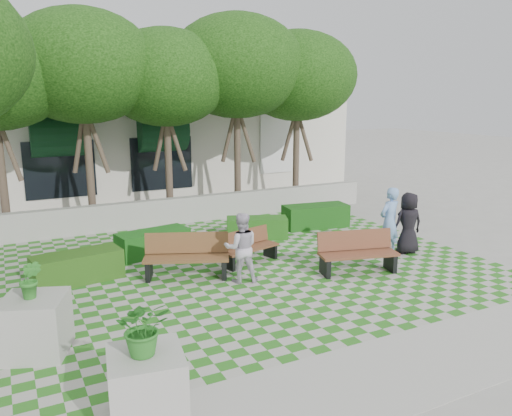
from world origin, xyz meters
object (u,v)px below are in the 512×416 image
bench_east (357,253)px  person_white (241,248)px  bench_west (187,257)px  hedge_east (316,216)px  hedge_midright (257,228)px  planter_front (146,373)px  bench_mid (248,247)px  hedge_west (78,267)px  planter_back (35,323)px  hedge_midleft (153,243)px  person_dark (408,223)px  person_blue (389,221)px

bench_east → person_white: 2.98m
bench_west → hedge_east: bench_west is taller
bench_east → hedge_midright: bearing=116.3°
hedge_east → planter_front: size_ratio=1.24×
bench_west → person_white: size_ratio=1.28×
bench_mid → hedge_west: bench_mid is taller
bench_east → person_white: size_ratio=1.23×
planter_front → planter_back: planter_front is taller
hedge_midright → bench_east: bearing=-78.2°
hedge_midleft → person_dark: person_dark is taller
hedge_midright → person_dark: (3.06, -3.29, 0.54)m
bench_mid → planter_back: (-5.35, -2.66, 0.14)m
bench_mid → planter_back: size_ratio=1.05×
bench_west → person_dark: bearing=13.7°
bench_west → person_dark: (6.18, -0.98, 0.35)m
planter_front → bench_east: bearing=28.8°
planter_front → planter_back: bearing=114.3°
bench_east → hedge_midleft: bench_east is taller
planter_back → planter_front: bearing=-65.7°
bench_west → person_blue: 5.69m
bench_mid → person_white: bearing=-138.4°
bench_east → bench_west: size_ratio=0.97×
bench_mid → person_blue: size_ratio=0.92×
hedge_east → hedge_midleft: (-5.75, -0.51, -0.03)m
person_blue → hedge_midleft: bearing=-37.2°
planter_back → person_blue: bearing=9.5°
hedge_east → hedge_west: (-7.92, -1.72, -0.03)m
hedge_midright → planter_front: bearing=-126.5°
person_blue → planter_front: bearing=17.4°
bench_mid → person_dark: size_ratio=1.01×
person_dark → person_white: (-5.12, 0.11, -0.03)m
bench_mid → hedge_east: bearing=17.1°
bench_mid → person_blue: person_blue is taller
person_white → hedge_east: bearing=-122.4°
planter_front → person_dark: bearing=25.5°
planter_back → person_white: size_ratio=1.00×
hedge_midleft → hedge_west: (-2.17, -1.21, 0.01)m
bench_east → hedge_west: bench_east is taller
bench_mid → bench_west: (-1.81, -0.29, 0.09)m
person_white → person_dark: bearing=-161.8°
hedge_east → hedge_west: bearing=-167.7°
hedge_midright → planter_back: bearing=-144.9°
planter_back → person_white: 4.85m
bench_mid → person_white: (-0.76, -1.15, 0.42)m
bench_east → hedge_midright: size_ratio=1.11×
bench_mid → bench_west: bench_west is taller
person_blue → person_dark: bearing=155.4°
bench_west → hedge_midright: bench_west is taller
hedge_midright → planter_back: (-6.65, -4.68, 0.23)m
person_dark → bench_mid: bearing=-6.1°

